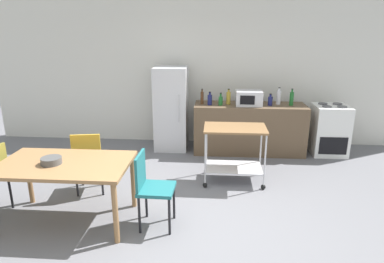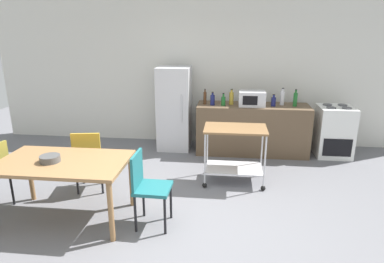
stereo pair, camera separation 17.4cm
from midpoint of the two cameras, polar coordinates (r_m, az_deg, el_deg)
The scene contains 18 objects.
ground_plane at distance 4.10m, azimuth -1.83°, elevation -15.83°, with size 12.00×12.00×0.00m, color slate.
back_wall at distance 6.68m, azimuth 0.97°, elevation 10.42°, with size 8.40×0.12×2.90m, color silver.
kitchen_counter at distance 6.30m, azimuth 8.80°, elevation 0.51°, with size 2.00×0.64×0.90m, color brown.
dining_table at distance 4.21m, azimuth -21.80°, elevation -5.91°, with size 1.50×0.90×0.75m.
chair_teal at distance 3.93m, azimuth -8.24°, elevation -8.92°, with size 0.41×0.41×0.89m.
chair_mustard at distance 4.89m, azimuth -17.99°, elevation -4.26°, with size 0.46×0.46×0.89m.
stove_oven at distance 6.60m, azimuth 21.44°, elevation 0.27°, with size 0.60×0.61×0.92m.
refrigerator at distance 6.36m, azimuth -4.29°, elevation 3.85°, with size 0.60×0.63×1.55m.
kitchen_cart at distance 5.00m, azimuth 6.19°, elevation -2.32°, with size 0.91×0.57×0.85m.
bottle_wine at distance 6.14m, azimuth 0.89°, elevation 5.73°, with size 0.06×0.06×0.28m.
bottle_soy_sauce at distance 6.07m, azimuth 2.19°, elevation 5.41°, with size 0.08×0.08×0.24m.
bottle_hot_sauce at distance 6.06m, azimuth 4.02°, elevation 5.25°, with size 0.07×0.07×0.22m.
bottle_sesame_oil at distance 6.16m, azimuth 5.36°, elevation 5.70°, with size 0.08×0.08×0.28m.
microwave at distance 6.10m, azimuth 8.76°, elevation 5.59°, with size 0.46×0.35×0.26m.
bottle_sparkling_water at distance 6.17m, azimuth 12.27°, elevation 5.09°, with size 0.08×0.08×0.21m.
bottle_vinegar at distance 6.29m, azimuth 13.64°, elevation 5.67°, with size 0.08×0.08×0.31m.
bottle_soda at distance 6.26m, azimuth 15.69°, elevation 5.40°, with size 0.07×0.07×0.30m.
fruit_bowl at distance 4.19m, azimuth -23.77°, elevation -4.55°, with size 0.23×0.23×0.08m, color #4C4C4C.
Camera 1 is at (0.29, -3.43, 2.23)m, focal length 31.61 mm.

